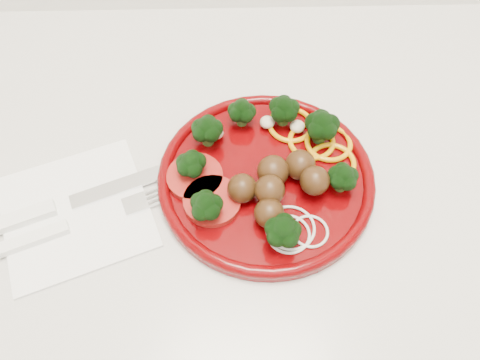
{
  "coord_description": "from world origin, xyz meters",
  "views": [
    {
      "loc": [
        -0.21,
        1.38,
        1.35
      ],
      "look_at": [
        -0.2,
        1.67,
        0.92
      ],
      "focal_mm": 35.0,
      "sensor_mm": 36.0,
      "label": 1
    }
  ],
  "objects_px": {
    "fork": "(51,232)",
    "napkin": "(76,211)",
    "plate": "(266,173)",
    "knife": "(49,209)"
  },
  "relations": [
    {
      "from": "fork",
      "to": "napkin",
      "type": "bearing_deg",
      "value": 33.31
    },
    {
      "from": "plate",
      "to": "fork",
      "type": "height_order",
      "value": "plate"
    },
    {
      "from": "plate",
      "to": "knife",
      "type": "height_order",
      "value": "plate"
    },
    {
      "from": "plate",
      "to": "napkin",
      "type": "bearing_deg",
      "value": -170.21
    },
    {
      "from": "plate",
      "to": "napkin",
      "type": "xyz_separation_m",
      "value": [
        -0.21,
        -0.04,
        -0.01
      ]
    },
    {
      "from": "fork",
      "to": "plate",
      "type": "bearing_deg",
      "value": -6.5
    },
    {
      "from": "plate",
      "to": "napkin",
      "type": "relative_size",
      "value": 1.6
    },
    {
      "from": "plate",
      "to": "knife",
      "type": "relative_size",
      "value": 1.14
    },
    {
      "from": "knife",
      "to": "napkin",
      "type": "bearing_deg",
      "value": -22.66
    },
    {
      "from": "knife",
      "to": "fork",
      "type": "xyz_separation_m",
      "value": [
        0.01,
        -0.03,
        -0.0
      ]
    }
  ]
}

